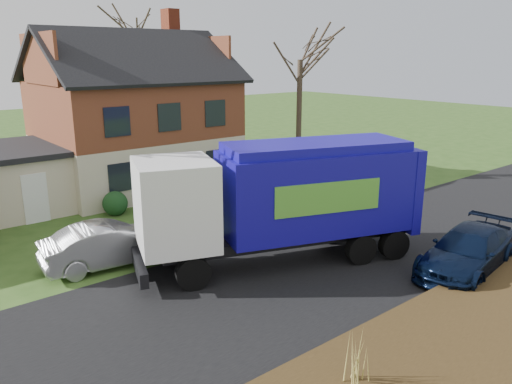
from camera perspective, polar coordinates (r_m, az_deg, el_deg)
ground at (r=15.83m, az=3.06°, el=-10.15°), size 120.00×120.00×0.00m
road at (r=15.83m, az=3.06°, el=-10.11°), size 80.00×7.00×0.02m
mulch_verge at (r=12.84m, az=19.85°, el=-16.92°), size 80.00×3.50×0.30m
main_house at (r=27.01m, az=-14.71°, el=8.97°), size 12.95×8.95×9.26m
garbage_truck at (r=16.52m, az=3.60°, el=-0.35°), size 9.80×5.57×4.07m
silver_sedan at (r=17.41m, az=-16.31°, el=-5.73°), size 4.56×1.96×1.46m
navy_wagon at (r=17.64m, az=23.06°, el=-6.20°), size 5.07×2.64×1.40m
tree_front_east at (r=28.36m, az=5.13°, el=16.99°), size 3.38×3.38×9.39m
tree_back at (r=36.30m, az=-13.54°, el=18.71°), size 3.47×3.47×11.00m
grass_clump_mid at (r=10.89m, az=11.35°, el=-18.24°), size 0.39×0.32×1.09m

